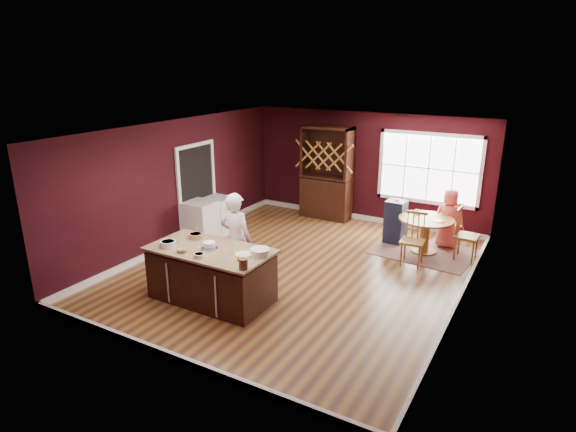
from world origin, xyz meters
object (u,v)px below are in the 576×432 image
(toddler, at_px, (397,206))
(dining_table, at_px, (426,228))
(layer_cake, at_px, (209,245))
(chair_south, at_px, (413,239))
(seated_woman, at_px, (449,218))
(kitchen_island, at_px, (211,275))
(chair_east, at_px, (467,234))
(chair_north, at_px, (449,223))
(high_chair, at_px, (395,221))
(washer, at_px, (201,222))
(dryer, at_px, (219,215))
(baker, at_px, (236,239))

(toddler, bearing_deg, dining_table, -25.02)
(layer_cake, xyz_separation_m, chair_south, (2.53, 3.13, -0.45))
(layer_cake, height_order, seated_woman, seated_woman)
(layer_cake, bearing_deg, toddler, 66.72)
(kitchen_island, height_order, chair_east, chair_east)
(chair_north, relative_size, high_chair, 0.98)
(seated_woman, bearing_deg, washer, 24.34)
(dining_table, distance_m, chair_east, 0.83)
(dining_table, xyz_separation_m, washer, (-4.50, -1.81, -0.08))
(washer, height_order, dryer, washer)
(dining_table, xyz_separation_m, seated_woman, (0.35, 0.54, 0.11))
(toddler, bearing_deg, baker, -117.05)
(dining_table, bearing_deg, high_chair, 161.20)
(layer_cake, bearing_deg, chair_east, 49.11)
(seated_woman, bearing_deg, high_chair, 13.62)
(dining_table, relative_size, chair_east, 1.04)
(chair_south, relative_size, dryer, 1.25)
(washer, bearing_deg, chair_south, 13.13)
(dining_table, height_order, high_chair, high_chair)
(baker, relative_size, high_chair, 1.71)
(kitchen_island, distance_m, chair_east, 5.20)
(high_chair, bearing_deg, seated_woman, 17.29)
(chair_north, xyz_separation_m, seated_woman, (0.03, -0.20, 0.16))
(layer_cake, height_order, high_chair, layer_cake)
(baker, relative_size, chair_south, 1.60)
(chair_east, bearing_deg, chair_north, 38.12)
(kitchen_island, height_order, baker, baker)
(chair_north, bearing_deg, toddler, -17.41)
(layer_cake, height_order, chair_east, chair_east)
(washer, relative_size, dryer, 1.06)
(high_chair, height_order, washer, high_chair)
(chair_north, bearing_deg, seated_woman, 60.29)
(dining_table, relative_size, toddler, 4.34)
(dining_table, bearing_deg, chair_east, 2.44)
(dryer, bearing_deg, layer_cake, -54.75)
(kitchen_island, height_order, seated_woman, seated_woman)
(high_chair, xyz_separation_m, washer, (-3.78, -2.06, -0.05))
(high_chair, bearing_deg, dining_table, -16.64)
(dryer, bearing_deg, chair_east, 12.76)
(high_chair, bearing_deg, layer_cake, -111.89)
(baker, height_order, dryer, baker)
(chair_south, bearing_deg, chair_north, 71.80)
(chair_north, relative_size, toddler, 3.79)
(seated_woman, xyz_separation_m, high_chair, (-1.08, -0.29, -0.15))
(layer_cake, bearing_deg, dryer, 125.25)
(chair_north, distance_m, seated_woman, 0.25)
(chair_south, bearing_deg, washer, -171.08)
(dining_table, relative_size, baker, 0.66)
(dining_table, bearing_deg, baker, -128.73)
(toddler, bearing_deg, seated_woman, 9.75)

